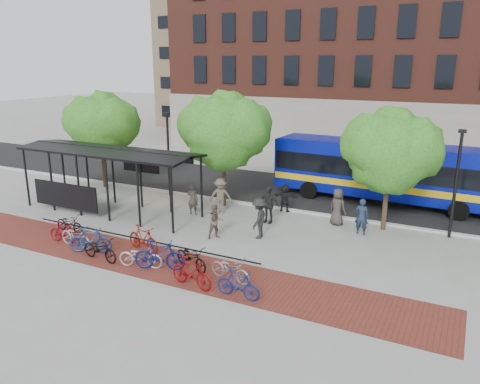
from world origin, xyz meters
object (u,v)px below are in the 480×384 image
at_px(bike_2, 76,236).
at_px(pedestrian_7, 362,216).
at_px(bike_0, 69,223).
at_px(bike_4, 100,249).
at_px(bus, 386,169).
at_px(bike_8, 191,257).
at_px(bike_7, 159,255).
at_px(bike_10, 230,269).
at_px(bike_11, 238,284).
at_px(pedestrian_5, 285,198).
at_px(bike_5, 143,238).
at_px(bike_9, 191,273).
at_px(bus_shelter, 107,158).
at_px(bike_1, 65,232).
at_px(lamp_post_left, 168,152).
at_px(pedestrian_9, 259,218).
at_px(pedestrian_1, 193,199).
at_px(pedestrian_6, 338,207).
at_px(tree_c, 392,149).
at_px(bike_6, 141,256).
at_px(tree_b, 225,128).
at_px(bike_3, 90,240).
at_px(lamp_post_right, 456,181).
at_px(pedestrian_4, 268,204).
at_px(pedestrian_3, 220,196).
at_px(tree_a, 102,123).
at_px(pedestrian_8, 216,222).

xyz_separation_m(bike_2, pedestrian_7, (11.04, 7.40, 0.38)).
distance_m(bike_0, bike_4, 4.21).
bearing_deg(bus, bike_8, -109.42).
height_order(bike_7, bike_10, bike_7).
bearing_deg(bike_0, bike_8, -94.72).
height_order(bike_11, pedestrian_5, pedestrian_5).
bearing_deg(bike_5, bike_9, -106.02).
xyz_separation_m(bike_8, pedestrian_7, (5.17, 7.01, 0.39)).
bearing_deg(bus_shelter, bike_1, -73.14).
bearing_deg(pedestrian_5, bike_10, 98.25).
bearing_deg(lamp_post_left, bike_7, -57.08).
bearing_deg(pedestrian_9, pedestrian_1, -113.78).
relative_size(bike_7, bike_8, 1.10).
relative_size(bike_0, bike_8, 0.89).
xyz_separation_m(lamp_post_left, pedestrian_5, (7.57, 0.20, -1.96)).
xyz_separation_m(bus, pedestrian_6, (-1.39, -5.14, -1.06)).
distance_m(lamp_post_left, bus, 12.96).
height_order(tree_c, bike_10, tree_c).
relative_size(bus, pedestrian_1, 7.65).
relative_size(bike_6, pedestrian_6, 0.97).
bearing_deg(bike_8, tree_c, -15.98).
distance_m(tree_b, bike_10, 10.47).
relative_size(lamp_post_left, bike_5, 2.71).
distance_m(lamp_post_left, bike_9, 12.72).
xyz_separation_m(tree_b, bike_3, (-1.91, -8.81, -3.88)).
bearing_deg(bike_5, bus_shelter, 66.12).
bearing_deg(bus_shelter, tree_c, 15.06).
height_order(lamp_post_right, bike_4, lamp_post_right).
xyz_separation_m(bike_4, bike_10, (5.74, 0.80, -0.02)).
height_order(bus_shelter, bike_4, bus_shelter).
bearing_deg(bike_10, pedestrian_4, 23.03).
bearing_deg(lamp_post_right, pedestrian_6, -172.74).
bearing_deg(lamp_post_right, bike_8, -136.87).
xyz_separation_m(bike_7, pedestrian_3, (-1.34, 7.38, 0.36)).
bearing_deg(bike_7, tree_a, 30.94).
xyz_separation_m(bike_4, bike_5, (0.95, 1.67, 0.06)).
xyz_separation_m(lamp_post_left, bike_10, (8.86, -8.68, -2.27)).
bearing_deg(pedestrian_3, pedestrian_1, -178.83).
bearing_deg(pedestrian_6, bike_8, 87.46).
xyz_separation_m(bike_6, bike_11, (4.66, -0.47, 0.02)).
relative_size(tree_c, pedestrian_7, 3.33).
distance_m(bike_7, bike_8, 1.27).
bearing_deg(pedestrian_9, bike_7, -27.79).
bearing_deg(pedestrian_4, pedestrian_8, -112.54).
bearing_deg(lamp_post_right, bike_0, -155.55).
relative_size(bike_8, pedestrian_5, 1.20).
bearing_deg(pedestrian_3, bus_shelter, 169.96).
relative_size(bike_1, bike_10, 0.92).
distance_m(bike_5, pedestrian_7, 10.28).
height_order(bus, pedestrian_1, bus).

